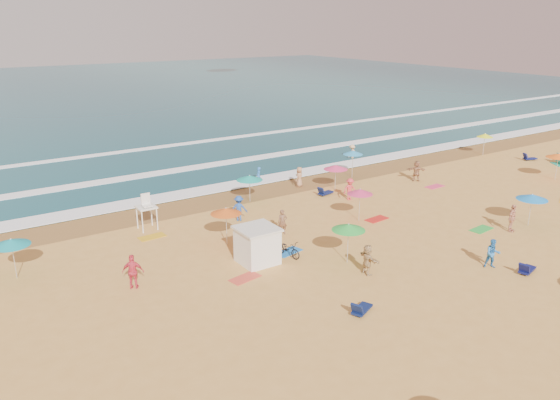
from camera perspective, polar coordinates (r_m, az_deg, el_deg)
ground at (r=34.25m, az=7.91°, el=-4.53°), size 220.00×220.00×0.00m
ocean at (r=110.29m, az=-22.64°, el=10.07°), size 220.00×140.00×0.18m
wet_sand at (r=43.76m, az=-2.91°, el=0.75°), size 220.00×220.00×0.00m
surf_foam at (r=51.22m, az=-7.99°, el=3.32°), size 200.00×18.70×0.05m
cabana at (r=31.06m, az=-2.39°, el=-4.83°), size 2.00×2.00×2.00m
cabana_roof at (r=30.65m, az=-2.41°, el=-3.00°), size 2.20×2.20×0.12m
bicycle at (r=31.97m, az=0.83°, el=-5.11°), size 1.03×1.96×0.98m
lifeguard_stand at (r=36.90m, az=-13.75°, el=-1.45°), size 1.20×1.20×2.10m
beach_umbrellas at (r=34.87m, az=9.15°, el=-0.50°), size 62.13×28.86×0.81m
loungers at (r=35.32m, az=21.66°, el=-4.70°), size 45.77×25.41×0.34m
towels at (r=32.60m, az=10.78°, el=-5.88°), size 41.35×26.11×0.03m
beachgoers at (r=36.06m, az=2.41°, el=-1.77°), size 38.95×28.16×2.13m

